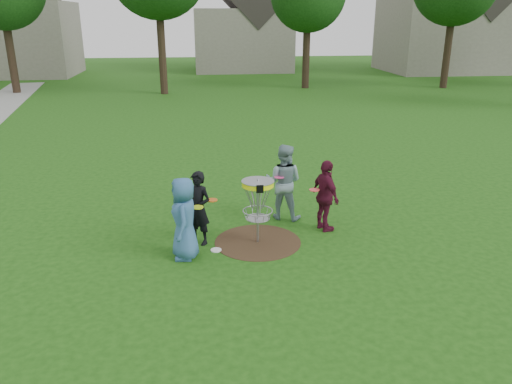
{
  "coord_description": "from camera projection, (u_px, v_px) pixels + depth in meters",
  "views": [
    {
      "loc": [
        -1.18,
        -9.37,
        4.45
      ],
      "look_at": [
        0.0,
        0.3,
        1.0
      ],
      "focal_mm": 35.0,
      "sensor_mm": 36.0,
      "label": 1
    }
  ],
  "objects": [
    {
      "name": "player_blue",
      "position": [
        184.0,
        219.0,
        9.47
      ],
      "size": [
        0.53,
        0.8,
        1.62
      ],
      "primitive_type": "imported",
      "rotation": [
        0.0,
        0.0,
        -1.59
      ],
      "color": "#346190",
      "rests_on": "ground"
    },
    {
      "name": "held_discs",
      "position": [
        253.0,
        193.0,
        10.29
      ],
      "size": [
        2.69,
        1.66,
        0.15
      ],
      "color": "#C1DC18",
      "rests_on": "ground"
    },
    {
      "name": "disc_on_grass",
      "position": [
        216.0,
        250.0,
        10.01
      ],
      "size": [
        0.22,
        0.22,
        0.02
      ],
      "primitive_type": "cylinder",
      "color": "white",
      "rests_on": "ground"
    },
    {
      "name": "dirt_patch",
      "position": [
        258.0,
        242.0,
        10.39
      ],
      "size": [
        1.8,
        1.8,
        0.01
      ],
      "primitive_type": "cylinder",
      "color": "#47331E",
      "rests_on": "ground"
    },
    {
      "name": "ground",
      "position": [
        258.0,
        242.0,
        10.39
      ],
      "size": [
        100.0,
        100.0,
        0.0
      ],
      "primitive_type": "plane",
      "color": "#19470F",
      "rests_on": "ground"
    },
    {
      "name": "disc_golf_basket",
      "position": [
        258.0,
        196.0,
        10.05
      ],
      "size": [
        0.66,
        0.67,
        1.38
      ],
      "color": "#9EA0A5",
      "rests_on": "ground"
    },
    {
      "name": "player_grey",
      "position": [
        284.0,
        182.0,
        11.36
      ],
      "size": [
        1.05,
        0.95,
        1.75
      ],
      "primitive_type": "imported",
      "rotation": [
        0.0,
        0.0,
        2.73
      ],
      "color": "#7A979E",
      "rests_on": "ground"
    },
    {
      "name": "player_maroon",
      "position": [
        326.0,
        196.0,
        10.72
      ],
      "size": [
        0.65,
        1.0,
        1.58
      ],
      "primitive_type": "imported",
      "rotation": [
        0.0,
        0.0,
        1.88
      ],
      "color": "#511228",
      "rests_on": "ground"
    },
    {
      "name": "house_row",
      "position": [
        266.0,
        20.0,
        40.49
      ],
      "size": [
        44.5,
        10.65,
        11.62
      ],
      "color": "gray",
      "rests_on": "ground"
    },
    {
      "name": "player_black",
      "position": [
        199.0,
        208.0,
        10.1
      ],
      "size": [
        0.67,
        0.63,
        1.54
      ],
      "primitive_type": "imported",
      "rotation": [
        0.0,
        0.0,
        -0.65
      ],
      "color": "black",
      "rests_on": "ground"
    }
  ]
}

